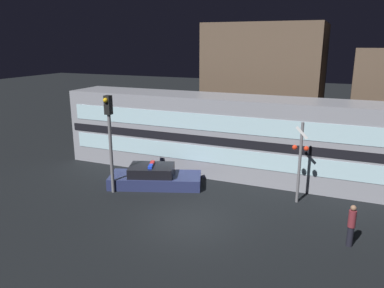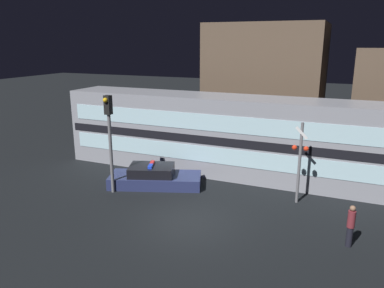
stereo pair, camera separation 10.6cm
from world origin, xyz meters
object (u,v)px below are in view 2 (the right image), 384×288
Objects in this scene: crossing_signal_near at (300,159)px; traffic_light_corner at (109,131)px; train at (226,135)px; police_car at (154,178)px; pedestrian at (351,226)px.

traffic_light_corner reaches higher than crossing_signal_near.
crossing_signal_near is 8.98m from traffic_light_corner.
police_car is (-2.76, -3.40, -1.75)m from train.
crossing_signal_near is at bearing 125.80° from pedestrian.
train is 9.03m from pedestrian.
pedestrian is (6.70, -5.90, -1.36)m from train.
pedestrian is (9.46, -2.51, 0.39)m from police_car.
train is at bearing 138.61° from pedestrian.
train is 3.81× the size of police_car.
pedestrian is 0.42× the size of crossing_signal_near.
pedestrian is 4.18m from crossing_signal_near.
pedestrian is 0.33× the size of traffic_light_corner.
police_car is at bearing 46.95° from traffic_light_corner.
train is 6.62m from traffic_light_corner.
traffic_light_corner is at bearing 175.21° from pedestrian.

